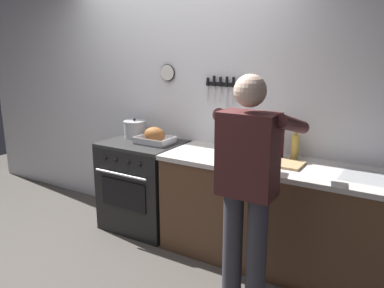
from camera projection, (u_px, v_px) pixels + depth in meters
ground_plane at (91, 278)px, 3.14m from camera, size 8.00×8.00×0.00m
wall_back at (181, 99)px, 3.93m from camera, size 6.00×0.13×2.60m
counter_block at (279, 215)px, 3.23m from camera, size 2.03×0.65×0.90m
stove at (144, 185)px, 3.95m from camera, size 0.76×0.67×0.90m
person_cook at (248, 181)px, 2.59m from camera, size 0.51×0.63×1.66m
roasting_pan at (155, 136)px, 3.77m from camera, size 0.35×0.26×0.16m
stock_pot at (135, 129)px, 4.03m from camera, size 0.23×0.23×0.20m
cutting_board at (280, 163)px, 3.12m from camera, size 0.36×0.24×0.02m
bottle_wine_red at (280, 142)px, 3.25m from camera, size 0.08×0.08×0.33m
bottle_dish_soap at (252, 143)px, 3.44m from camera, size 0.07×0.07×0.21m
bottle_hot_sauce at (268, 148)px, 3.35m from camera, size 0.05×0.05×0.18m
bottle_soy_sauce at (244, 142)px, 3.48m from camera, size 0.06×0.06×0.21m
bottle_cooking_oil at (295, 146)px, 3.24m from camera, size 0.07×0.07×0.26m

